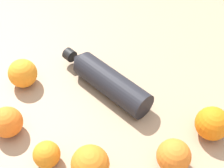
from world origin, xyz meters
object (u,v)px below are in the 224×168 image
(orange_3, at_px, (212,123))
(orange_4, at_px, (23,73))
(water_bottle, at_px, (106,80))
(orange_0, at_px, (90,164))
(orange_2, at_px, (7,122))
(orange_5, at_px, (47,154))
(orange_1, at_px, (174,156))

(orange_3, relative_size, orange_4, 1.03)
(orange_3, bearing_deg, water_bottle, 120.03)
(orange_3, height_order, orange_4, orange_3)
(orange_0, bearing_deg, orange_3, -8.81)
(orange_2, bearing_deg, orange_4, 58.00)
(orange_2, bearing_deg, water_bottle, 1.78)
(orange_2, bearing_deg, orange_5, -68.16)
(orange_4, distance_m, orange_5, 0.26)
(orange_1, bearing_deg, water_bottle, 93.31)
(water_bottle, distance_m, orange_5, 0.26)
(orange_1, height_order, orange_4, orange_4)
(orange_3, bearing_deg, orange_1, -169.47)
(water_bottle, distance_m, orange_2, 0.27)
(water_bottle, xyz_separation_m, orange_4, (-0.19, 0.13, 0.00))
(water_bottle, bearing_deg, orange_1, 167.54)
(water_bottle, relative_size, orange_5, 4.83)
(water_bottle, xyz_separation_m, orange_3, (0.15, -0.25, 0.00))
(orange_1, xyz_separation_m, orange_4, (-0.20, 0.41, 0.00))
(orange_1, relative_size, orange_4, 0.97)
(water_bottle, bearing_deg, orange_0, 127.93)
(orange_0, distance_m, orange_3, 0.30)
(orange_4, bearing_deg, orange_1, -63.51)
(water_bottle, xyz_separation_m, orange_0, (-0.15, -0.21, 0.01))
(orange_1, bearing_deg, orange_0, 157.25)
(orange_2, bearing_deg, orange_0, -58.75)
(orange_2, relative_size, orange_4, 0.95)
(orange_4, xyz_separation_m, orange_5, (-0.04, -0.26, -0.01))
(orange_3, distance_m, orange_4, 0.51)
(orange_1, height_order, orange_3, orange_3)
(orange_0, bearing_deg, orange_1, -22.75)
(orange_1, distance_m, orange_3, 0.13)
(orange_0, height_order, orange_2, orange_0)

